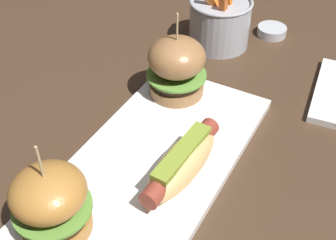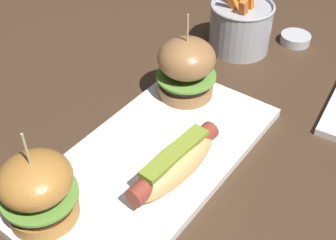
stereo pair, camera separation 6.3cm
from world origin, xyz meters
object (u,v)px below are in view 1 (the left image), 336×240
(platter_main, at_px, (154,161))
(hot_dog, at_px, (182,162))
(sauce_ramekin, at_px, (272,31))
(slider_left, at_px, (51,202))
(fries_bucket, at_px, (220,22))
(slider_right, at_px, (177,67))

(platter_main, distance_m, hot_dog, 0.06)
(hot_dog, relative_size, sauce_ramekin, 2.80)
(slider_left, relative_size, fries_bucket, 0.94)
(hot_dog, relative_size, fries_bucket, 1.14)
(fries_bucket, bearing_deg, sauce_ramekin, -44.54)
(hot_dog, distance_m, fries_bucket, 0.37)
(slider_right, height_order, fries_bucket, slider_right)
(hot_dog, bearing_deg, slider_right, 30.21)
(fries_bucket, bearing_deg, slider_right, -177.04)
(platter_main, relative_size, sauce_ramekin, 7.00)
(platter_main, distance_m, slider_right, 0.17)
(platter_main, bearing_deg, fries_bucket, 8.97)
(platter_main, bearing_deg, slider_left, 164.11)
(slider_right, height_order, sauce_ramekin, slider_right)
(slider_left, bearing_deg, platter_main, -15.89)
(slider_left, bearing_deg, fries_bucket, 1.16)
(platter_main, distance_m, slider_left, 0.17)
(slider_left, height_order, sauce_ramekin, slider_left)
(sauce_ramekin, bearing_deg, fries_bucket, 135.46)
(slider_right, bearing_deg, platter_main, -163.51)
(slider_left, distance_m, sauce_ramekin, 0.60)
(platter_main, bearing_deg, hot_dog, -101.06)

